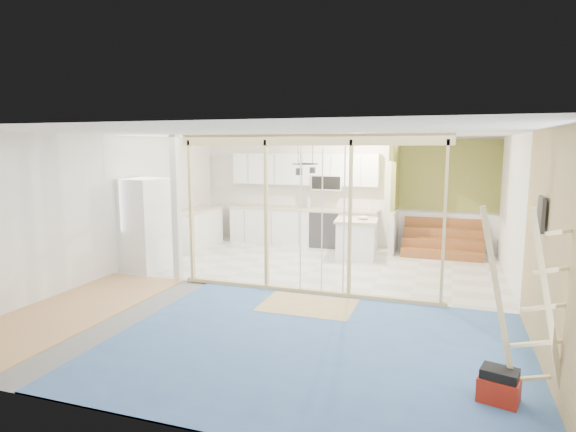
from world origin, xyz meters
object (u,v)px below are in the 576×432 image
(island, at_px, (356,239))
(toolbox, at_px, (499,387))
(ladder, at_px, (530,307))
(fridge, at_px, (145,225))

(island, relative_size, toolbox, 2.32)
(toolbox, bearing_deg, ladder, 28.09)
(toolbox, bearing_deg, fridge, 167.84)
(fridge, bearing_deg, island, 42.48)
(fridge, distance_m, toolbox, 6.85)
(fridge, distance_m, ladder, 6.98)
(island, height_order, toolbox, island)
(island, bearing_deg, toolbox, -72.29)
(fridge, xyz_separation_m, ladder, (6.27, -3.07, 0.05))
(island, bearing_deg, fridge, -154.71)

